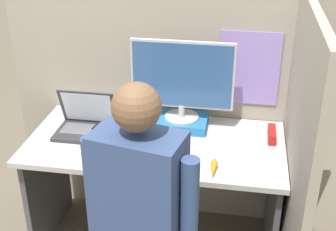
{
  "coord_description": "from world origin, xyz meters",
  "views": [
    {
      "loc": [
        0.44,
        -1.83,
        2.0
      ],
      "look_at": [
        0.1,
        0.17,
        0.97
      ],
      "focal_mm": 50.0,
      "sensor_mm": 36.0,
      "label": 1
    }
  ],
  "objects_px": {
    "laptop": "(86,125)",
    "stapler": "(272,134)",
    "monitor": "(182,78)",
    "carrot_toy": "(213,169)",
    "paper_box": "(182,122)",
    "person": "(140,229)"
  },
  "relations": [
    {
      "from": "laptop",
      "to": "stapler",
      "type": "height_order",
      "value": "laptop"
    },
    {
      "from": "monitor",
      "to": "carrot_toy",
      "type": "distance_m",
      "value": 0.58
    },
    {
      "from": "paper_box",
      "to": "monitor",
      "type": "distance_m",
      "value": 0.27
    },
    {
      "from": "carrot_toy",
      "to": "person",
      "type": "xyz_separation_m",
      "value": [
        -0.24,
        -0.54,
        0.05
      ]
    },
    {
      "from": "paper_box",
      "to": "person",
      "type": "distance_m",
      "value": 0.99
    },
    {
      "from": "stapler",
      "to": "carrot_toy",
      "type": "distance_m",
      "value": 0.48
    },
    {
      "from": "monitor",
      "to": "carrot_toy",
      "type": "xyz_separation_m",
      "value": [
        0.22,
        -0.46,
        -0.28
      ]
    },
    {
      "from": "laptop",
      "to": "stapler",
      "type": "distance_m",
      "value": 1.03
    },
    {
      "from": "monitor",
      "to": "person",
      "type": "height_order",
      "value": "person"
    },
    {
      "from": "paper_box",
      "to": "laptop",
      "type": "height_order",
      "value": "laptop"
    },
    {
      "from": "monitor",
      "to": "stapler",
      "type": "height_order",
      "value": "monitor"
    },
    {
      "from": "carrot_toy",
      "to": "monitor",
      "type": "bearing_deg",
      "value": 115.87
    },
    {
      "from": "paper_box",
      "to": "stapler",
      "type": "bearing_deg",
      "value": -7.71
    },
    {
      "from": "paper_box",
      "to": "stapler",
      "type": "relative_size",
      "value": 1.88
    },
    {
      "from": "paper_box",
      "to": "person",
      "type": "relative_size",
      "value": 0.21
    },
    {
      "from": "laptop",
      "to": "carrot_toy",
      "type": "xyz_separation_m",
      "value": [
        0.74,
        -0.29,
        -0.03
      ]
    },
    {
      "from": "paper_box",
      "to": "laptop",
      "type": "xyz_separation_m",
      "value": [
        -0.52,
        -0.16,
        0.02
      ]
    },
    {
      "from": "stapler",
      "to": "person",
      "type": "xyz_separation_m",
      "value": [
        -0.53,
        -0.92,
        0.04
      ]
    },
    {
      "from": "carrot_toy",
      "to": "person",
      "type": "relative_size",
      "value": 0.11
    },
    {
      "from": "paper_box",
      "to": "person",
      "type": "bearing_deg",
      "value": -91.27
    },
    {
      "from": "stapler",
      "to": "carrot_toy",
      "type": "height_order",
      "value": "stapler"
    },
    {
      "from": "paper_box",
      "to": "laptop",
      "type": "relative_size",
      "value": 0.91
    }
  ]
}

